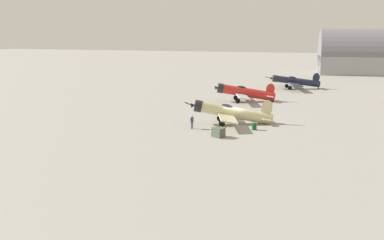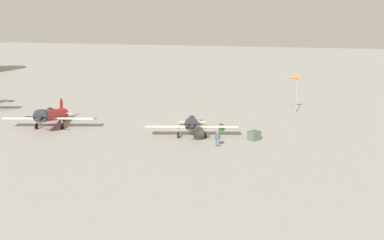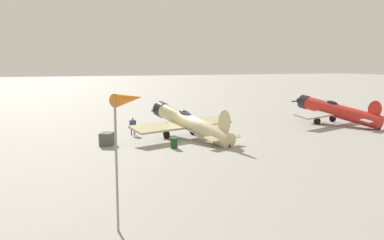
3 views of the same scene
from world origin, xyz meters
The scene contains 7 objects.
ground_plane centered at (0.00, 0.00, 0.00)m, with size 400.00×400.00×0.00m, color gray.
airplane_foreground centered at (0.17, -0.49, 1.51)m, with size 10.99×11.51×3.43m.
airplane_mid_apron centered at (-18.59, -2.34, 1.60)m, with size 11.63×10.59×3.19m.
ground_crew_mechanic centered at (4.53, -4.38, 1.01)m, with size 0.64×0.30×1.67m.
equipment_crate centered at (7.74, -0.21, 0.54)m, with size 1.52×1.63×1.09m.
fuel_drum centered at (2.82, 3.07, 0.43)m, with size 0.62×0.62×0.86m.
windsock_mast centered at (9.64, 17.05, 5.23)m, with size 1.81×1.70×5.73m.
Camera 3 is at (13.18, 33.20, 6.89)m, focal length 36.80 mm.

